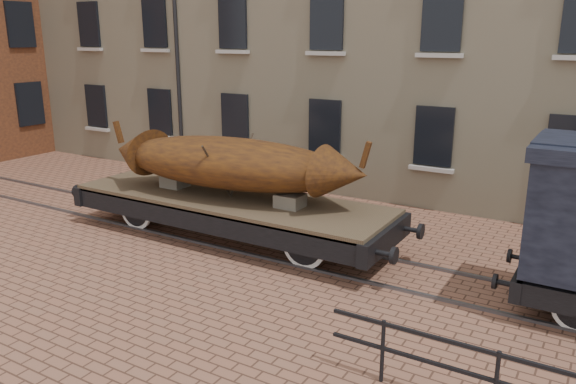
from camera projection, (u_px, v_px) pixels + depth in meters
The scene contains 4 objects.
ground at pixel (321, 258), 13.00m from camera, with size 90.00×90.00×0.00m, color brown.
rail_track at pixel (321, 257), 12.99m from camera, with size 30.00×1.52×0.06m.
flatcar_wagon at pixel (229, 205), 14.05m from camera, with size 9.40×2.55×1.42m.
iron_boat at pixel (230, 163), 13.73m from camera, with size 7.13×2.53×1.69m.
Camera 1 is at (5.56, -10.78, 4.97)m, focal length 35.00 mm.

